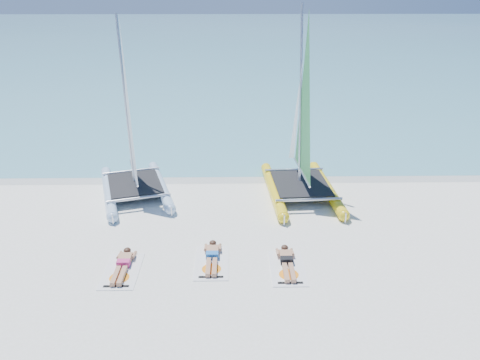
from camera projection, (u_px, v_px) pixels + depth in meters
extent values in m
plane|color=white|center=(217.00, 243.00, 14.84)|extent=(140.00, 140.00, 0.00)
cube|color=#7BBACE|center=(228.00, 36.00, 72.89)|extent=(140.00, 115.00, 0.01)
cube|color=silver|center=(221.00, 177.00, 19.91)|extent=(140.00, 1.40, 0.01)
cylinder|color=#C2E7FF|center=(109.00, 192.00, 18.03)|extent=(1.67, 4.43, 0.40)
cone|color=#C2E7FF|center=(106.00, 169.00, 20.21)|extent=(0.53, 0.66, 0.38)
cylinder|color=#C2E7FF|center=(161.00, 186.00, 18.59)|extent=(1.67, 4.43, 0.40)
cone|color=#C2E7FF|center=(152.00, 164.00, 20.77)|extent=(0.53, 0.66, 0.38)
cube|color=black|center=(135.00, 183.00, 18.22)|extent=(2.57, 2.93, 0.03)
cylinder|color=silver|center=(125.00, 100.00, 17.73)|extent=(0.43, 1.16, 6.21)
cylinder|color=yellow|center=(274.00, 190.00, 18.19)|extent=(0.70, 4.76, 0.42)
cone|color=yellow|center=(265.00, 166.00, 20.60)|extent=(0.43, 0.63, 0.40)
cylinder|color=yellow|center=(327.00, 188.00, 18.34)|extent=(0.70, 4.76, 0.42)
cone|color=yellow|center=(312.00, 164.00, 20.75)|extent=(0.43, 0.63, 0.40)
cube|color=black|center=(301.00, 183.00, 18.17)|extent=(2.19, 2.73, 0.03)
cylinder|color=silver|center=(301.00, 95.00, 17.69)|extent=(0.17, 1.25, 6.54)
cube|color=white|center=(122.00, 271.00, 13.40)|extent=(1.00, 1.85, 0.02)
cube|color=tan|center=(125.00, 260.00, 13.75)|extent=(0.36, 0.55, 0.17)
cube|color=#D03176|center=(123.00, 263.00, 13.57)|extent=(0.37, 0.22, 0.17)
cube|color=tan|center=(119.00, 276.00, 13.03)|extent=(0.31, 0.85, 0.13)
sphere|color=tan|center=(127.00, 252.00, 14.08)|extent=(0.21, 0.21, 0.21)
ellipsoid|color=#361F13|center=(127.00, 250.00, 14.07)|extent=(0.22, 0.24, 0.15)
cube|color=white|center=(212.00, 263.00, 13.80)|extent=(1.00, 1.85, 0.02)
cube|color=tan|center=(212.00, 252.00, 14.16)|extent=(0.36, 0.55, 0.17)
cube|color=blue|center=(212.00, 255.00, 13.97)|extent=(0.37, 0.22, 0.17)
cube|color=tan|center=(211.00, 267.00, 13.43)|extent=(0.31, 0.85, 0.13)
sphere|color=tan|center=(213.00, 244.00, 14.48)|extent=(0.21, 0.21, 0.21)
ellipsoid|color=#361F13|center=(213.00, 243.00, 14.47)|extent=(0.22, 0.24, 0.15)
cube|color=white|center=(287.00, 268.00, 13.54)|extent=(1.00, 1.85, 0.02)
cube|color=tan|center=(286.00, 257.00, 13.90)|extent=(0.36, 0.55, 0.17)
cube|color=black|center=(287.00, 260.00, 13.71)|extent=(0.37, 0.22, 0.17)
cube|color=tan|center=(289.00, 273.00, 13.17)|extent=(0.31, 0.85, 0.13)
sphere|color=tan|center=(285.00, 249.00, 14.22)|extent=(0.21, 0.21, 0.21)
ellipsoid|color=#361F13|center=(285.00, 248.00, 14.22)|extent=(0.22, 0.24, 0.15)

